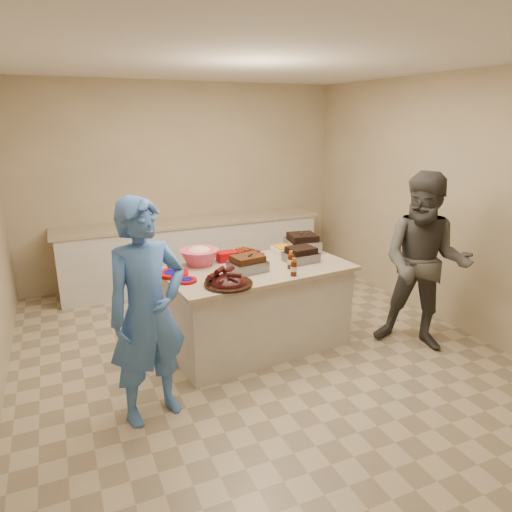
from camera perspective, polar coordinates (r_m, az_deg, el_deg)
name	(u,v)px	position (r m, az deg, el deg)	size (l,w,h in m)	color
room	(258,352)	(4.63, 0.26, -11.94)	(4.50, 5.00, 2.70)	tan
back_counter	(193,252)	(6.38, -7.86, 0.52)	(3.60, 0.64, 0.90)	beige
island	(258,346)	(4.75, 0.25, -11.15)	(1.79, 0.94, 0.85)	beige
rib_platter	(228,285)	(3.96, -3.47, -3.63)	(0.43, 0.43, 0.17)	#3B0C0C
pulled_pork_tray	(248,271)	(4.30, -1.03, -1.93)	(0.33, 0.25, 0.10)	#47230F
brisket_tray	(301,261)	(4.62, 5.62, -0.67)	(0.31, 0.26, 0.09)	black
roasting_pan	(302,251)	(4.97, 5.79, 0.61)	(0.33, 0.33, 0.13)	gray
coleslaw_bowl	(200,264)	(4.53, -7.03, -1.06)	(0.38, 0.38, 0.26)	#DB4164
sausage_plate	(248,257)	(4.74, -1.05, -0.13)	(0.33, 0.33, 0.05)	silver
mac_cheese_dish	(287,252)	(4.91, 3.95, 0.45)	(0.31, 0.22, 0.08)	orange
bbq_bottle_a	(294,276)	(4.20, 4.72, -2.47)	(0.06, 0.06, 0.17)	#3B1609
bbq_bottle_b	(290,268)	(4.39, 4.33, -1.57)	(0.06, 0.06, 0.18)	#3B1609
mustard_bottle	(245,267)	(4.41, -1.37, -1.44)	(0.05, 0.05, 0.13)	yellow
sauce_bowl	(241,264)	(4.52, -1.83, -0.98)	(0.13, 0.04, 0.13)	silver
plate_stack_large	(174,275)	(4.25, -10.26, -2.41)	(0.27, 0.27, 0.03)	#970207
plate_stack_small	(187,282)	(4.07, -8.65, -3.21)	(0.18, 0.18, 0.02)	#970207
plastic_cup	(171,269)	(4.43, -10.59, -1.66)	(0.09, 0.08, 0.09)	#853907
basket_stack	(227,261)	(4.62, -3.66, -0.59)	(0.19, 0.14, 0.09)	#970207
guest_blue	(155,413)	(3.89, -12.47, -18.61)	(0.63, 1.72, 0.41)	#4273C8
guest_gray	(415,345)	(5.04, 19.27, -10.46)	(0.86, 1.76, 0.67)	#4D4B45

